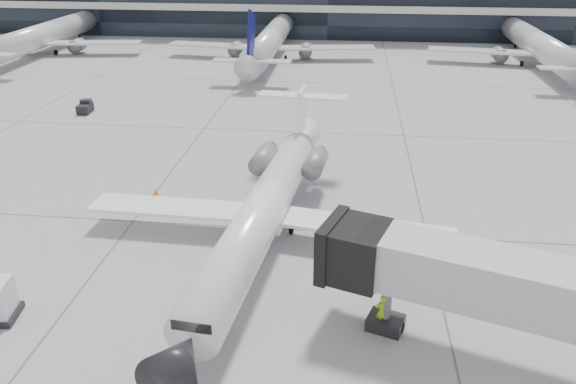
# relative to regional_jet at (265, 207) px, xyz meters

# --- Properties ---
(ground) EXTENTS (220.00, 220.00, 0.00)m
(ground) POSITION_rel_regional_jet_xyz_m (0.50, 1.46, -2.35)
(ground) COLOR gray
(ground) RESTS_ON ground
(terminal) EXTENTS (170.00, 22.00, 10.00)m
(terminal) POSITION_rel_regional_jet_xyz_m (0.50, 83.46, 2.65)
(terminal) COLOR black
(terminal) RESTS_ON ground
(bg_jet_left) EXTENTS (32.00, 40.00, 9.60)m
(bg_jet_left) POSITION_rel_regional_jet_xyz_m (-44.50, 56.46, -2.35)
(bg_jet_left) COLOR silver
(bg_jet_left) RESTS_ON ground
(bg_jet_center) EXTENTS (32.00, 40.00, 9.60)m
(bg_jet_center) POSITION_rel_regional_jet_xyz_m (-7.50, 56.46, -2.35)
(bg_jet_center) COLOR silver
(bg_jet_center) RESTS_ON ground
(bg_jet_right) EXTENTS (32.00, 40.00, 9.60)m
(bg_jet_right) POSITION_rel_regional_jet_xyz_m (32.50, 56.46, -2.35)
(bg_jet_right) COLOR silver
(bg_jet_right) RESTS_ON ground
(regional_jet) EXTENTS (23.87, 29.81, 6.88)m
(regional_jet) POSITION_rel_regional_jet_xyz_m (0.00, 0.00, 0.00)
(regional_jet) COLOR white
(regional_jet) RESTS_ON ground
(jet_bridge) EXTENTS (17.28, 8.47, 5.67)m
(jet_bridge) POSITION_rel_regional_jet_xyz_m (13.41, -10.29, 1.78)
(jet_bridge) COLOR #A9ABAE
(jet_bridge) RESTS_ON ground
(ramp_worker) EXTENTS (0.78, 0.55, 2.00)m
(ramp_worker) POSITION_rel_regional_jet_xyz_m (7.15, -8.24, -1.35)
(ramp_worker) COLOR #AADC17
(ramp_worker) RESTS_ON ground
(traffic_cone) EXTENTS (0.40, 0.40, 0.51)m
(traffic_cone) POSITION_rel_regional_jet_xyz_m (-9.32, 5.83, -2.11)
(traffic_cone) COLOR orange
(traffic_cone) RESTS_ON ground
(far_tug) EXTENTS (1.43, 2.24, 1.36)m
(far_tug) POSITION_rel_regional_jet_xyz_m (-23.80, 25.38, -1.74)
(far_tug) COLOR black
(far_tug) RESTS_ON ground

